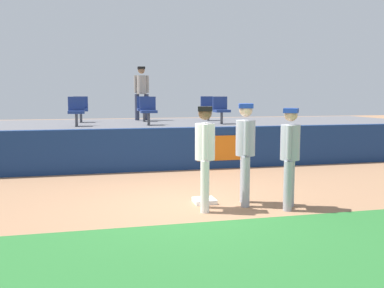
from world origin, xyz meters
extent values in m
plane|color=#936B4C|center=(0.00, 0.00, 0.00)|extent=(60.00, 60.00, 0.00)
cube|color=#26662B|center=(0.00, -2.47, 0.00)|extent=(18.00, 2.80, 0.01)
cube|color=white|center=(0.24, 0.11, 0.04)|extent=(0.40, 0.40, 0.08)
cylinder|color=white|center=(0.16, -0.21, 0.45)|extent=(0.15, 0.15, 0.89)
cylinder|color=white|center=(0.08, -0.52, 0.45)|extent=(0.15, 0.15, 0.89)
cylinder|color=white|center=(0.12, -0.36, 1.21)|extent=(0.42, 0.42, 0.63)
sphere|color=brown|center=(0.12, -0.36, 1.70)|extent=(0.23, 0.23, 0.23)
cube|color=black|center=(0.12, -0.36, 1.78)|extent=(0.30, 0.30, 0.08)
cylinder|color=white|center=(0.17, -0.16, 1.23)|extent=(0.09, 0.09, 0.59)
cylinder|color=white|center=(0.06, -0.57, 1.23)|extent=(0.09, 0.09, 0.59)
ellipsoid|color=brown|center=(0.27, -0.19, 0.97)|extent=(0.17, 0.22, 0.28)
cylinder|color=#9EA3AD|center=(1.69, -0.48, 0.44)|extent=(0.15, 0.15, 0.88)
cylinder|color=#9EA3AD|center=(1.51, -0.75, 0.44)|extent=(0.15, 0.15, 0.88)
cylinder|color=#9EA3AD|center=(1.60, -0.61, 1.18)|extent=(0.47, 0.47, 0.62)
sphere|color=tan|center=(1.60, -0.61, 1.67)|extent=(0.23, 0.23, 0.23)
cube|color=#193899|center=(1.60, -0.61, 1.74)|extent=(0.33, 0.33, 0.08)
cylinder|color=#9EA3AD|center=(1.71, -0.44, 1.20)|extent=(0.09, 0.09, 0.58)
cylinder|color=#9EA3AD|center=(1.48, -0.78, 1.20)|extent=(0.09, 0.09, 0.58)
cylinder|color=#9EA3AD|center=(0.98, 0.00, 0.46)|extent=(0.16, 0.16, 0.91)
cylinder|color=#9EA3AD|center=(0.89, -0.32, 0.46)|extent=(0.16, 0.16, 0.91)
cylinder|color=#9EA3AD|center=(0.93, -0.16, 1.24)|extent=(0.44, 0.44, 0.64)
sphere|color=beige|center=(0.93, -0.16, 1.74)|extent=(0.24, 0.24, 0.24)
cube|color=#193899|center=(0.93, -0.16, 1.82)|extent=(0.31, 0.31, 0.08)
cylinder|color=#9EA3AD|center=(1.00, 0.04, 1.26)|extent=(0.09, 0.09, 0.60)
cylinder|color=#9EA3AD|center=(0.87, -0.37, 1.26)|extent=(0.09, 0.09, 0.60)
cube|color=navy|center=(0.00, 3.76, 0.57)|extent=(18.00, 0.24, 1.14)
cube|color=orange|center=(1.73, 3.63, 0.57)|extent=(1.50, 0.02, 0.68)
cube|color=#59595E|center=(0.00, 6.33, 0.56)|extent=(18.00, 4.80, 1.13)
cylinder|color=#4C4C51|center=(-0.13, 5.13, 1.33)|extent=(0.08, 0.08, 0.40)
cube|color=navy|center=(-0.13, 5.13, 1.53)|extent=(0.47, 0.44, 0.08)
cube|color=navy|center=(-0.13, 5.32, 1.77)|extent=(0.47, 0.06, 0.40)
cylinder|color=#4C4C51|center=(-0.04, 6.93, 1.33)|extent=(0.08, 0.08, 0.40)
cube|color=navy|center=(-0.04, 6.93, 1.53)|extent=(0.44, 0.44, 0.08)
cube|color=navy|center=(-0.04, 7.12, 1.77)|extent=(0.44, 0.06, 0.40)
cylinder|color=#4C4C51|center=(2.20, 6.93, 1.33)|extent=(0.08, 0.08, 0.40)
cube|color=navy|center=(2.20, 6.93, 1.53)|extent=(0.45, 0.44, 0.08)
cube|color=navy|center=(2.20, 7.12, 1.77)|extent=(0.45, 0.06, 0.40)
cylinder|color=#4C4C51|center=(-2.19, 5.13, 1.33)|extent=(0.08, 0.08, 0.40)
cube|color=navy|center=(-2.19, 5.13, 1.53)|extent=(0.46, 0.44, 0.08)
cube|color=navy|center=(-2.19, 5.32, 1.77)|extent=(0.46, 0.06, 0.40)
cylinder|color=#4C4C51|center=(-2.10, 6.93, 1.33)|extent=(0.08, 0.08, 0.40)
cube|color=navy|center=(-2.10, 6.93, 1.53)|extent=(0.46, 0.44, 0.08)
cube|color=navy|center=(-2.10, 7.12, 1.77)|extent=(0.46, 0.06, 0.40)
cylinder|color=#4C4C51|center=(2.13, 5.13, 1.33)|extent=(0.08, 0.08, 0.40)
cube|color=navy|center=(2.13, 5.13, 1.53)|extent=(0.46, 0.44, 0.08)
cube|color=navy|center=(2.13, 5.32, 1.77)|extent=(0.46, 0.06, 0.40)
cylinder|color=#33384C|center=(0.13, 7.62, 1.59)|extent=(0.16, 0.16, 0.92)
cylinder|color=#33384C|center=(-0.20, 7.63, 1.59)|extent=(0.16, 0.16, 0.92)
cylinder|color=#A5998C|center=(-0.03, 7.62, 2.37)|extent=(0.36, 0.36, 0.65)
sphere|color=#8C6647|center=(-0.03, 7.62, 2.87)|extent=(0.24, 0.24, 0.24)
cube|color=black|center=(-0.03, 7.62, 2.95)|extent=(0.26, 0.26, 0.08)
cylinder|color=#A5998C|center=(0.18, 7.62, 2.39)|extent=(0.09, 0.09, 0.61)
cylinder|color=#A5998C|center=(-0.25, 7.63, 2.39)|extent=(0.09, 0.09, 0.61)
camera|label=1|loc=(-1.79, -7.43, 2.01)|focal=39.90mm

